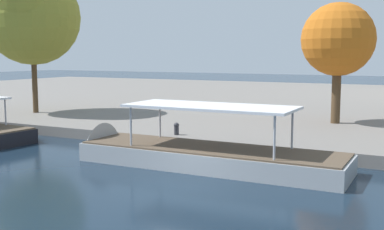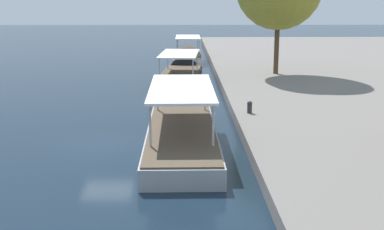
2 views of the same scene
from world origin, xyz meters
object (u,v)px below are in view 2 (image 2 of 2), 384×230
at_px(tour_boat_2, 182,132).
at_px(mooring_bollard_1, 250,107).
at_px(tour_boat_0, 188,57).
at_px(tour_boat_1, 181,78).

xyz_separation_m(tour_boat_2, mooring_bollard_1, (-2.83, 3.91, 0.71)).
xyz_separation_m(tour_boat_0, tour_boat_1, (15.70, -0.76, 0.08)).
distance_m(tour_boat_1, mooring_bollard_1, 15.13).
relative_size(tour_boat_0, tour_boat_1, 0.95).
height_order(tour_boat_1, mooring_bollard_1, tour_boat_1).
distance_m(tour_boat_1, tour_boat_2, 17.40).
height_order(tour_boat_0, mooring_bollard_1, tour_boat_0).
height_order(tour_boat_0, tour_boat_2, tour_boat_2).
distance_m(tour_boat_0, tour_boat_2, 33.10).
bearing_deg(tour_boat_2, mooring_bollard_1, -54.44).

